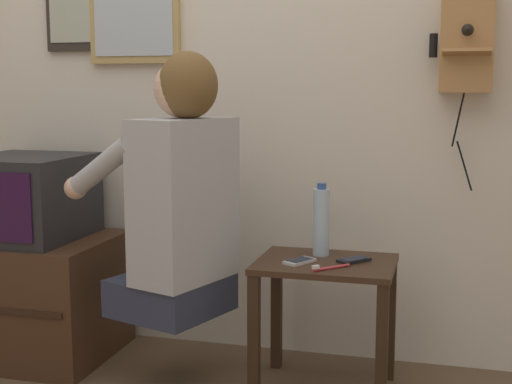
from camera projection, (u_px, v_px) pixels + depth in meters
name	position (u px, v px, depth m)	size (l,w,h in m)	color
wall_back	(225.00, 55.00, 3.03)	(6.80, 0.05, 2.55)	beige
side_table	(325.00, 291.00, 2.65)	(0.51, 0.40, 0.50)	#382316
person	(179.00, 194.00, 2.63)	(0.63, 0.55, 0.98)	#2D3347
tv_stand	(30.00, 295.00, 3.05)	(0.72, 0.57, 0.51)	#422819
television	(26.00, 197.00, 2.99)	(0.46, 0.51, 0.35)	#232326
wall_phone_antique	(467.00, 38.00, 2.69)	(0.24, 0.19, 0.82)	#AD7A47
cell_phone_held	(300.00, 261.00, 2.61)	(0.11, 0.14, 0.01)	silver
cell_phone_spare	(354.00, 260.00, 2.62)	(0.12, 0.13, 0.01)	black
water_bottle	(321.00, 221.00, 2.71)	(0.06, 0.06, 0.28)	#ADC6DB
toothbrush	(328.00, 267.00, 2.51)	(0.12, 0.12, 0.02)	#D83F4C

